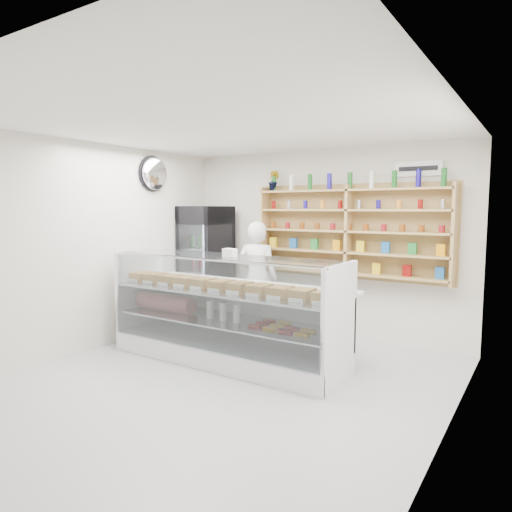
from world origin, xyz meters
The scene contains 8 objects.
room centered at (0.00, 0.00, 1.40)m, with size 5.00×5.00×5.00m.
display_counter centered at (-0.45, 0.68, 0.37)m, with size 3.09×0.92×1.34m.
shop_worker centered at (-0.77, 1.90, 0.87)m, with size 0.63×0.42×1.74m, color silver.
drinks_cooler centered at (-1.85, 2.00, 0.98)m, with size 0.74×0.72×1.96m.
wall_shelving centered at (0.50, 2.34, 1.59)m, with size 2.84×0.28×1.33m.
potted_plant centered at (-0.75, 2.34, 2.35)m, with size 0.17×0.14×0.31m, color #1E6626.
security_mirror centered at (-2.17, 1.20, 2.45)m, with size 0.15×0.50×0.50m, color silver.
wall_sign centered at (1.40, 2.47, 2.45)m, with size 0.62×0.03×0.20m, color white.
Camera 1 is at (2.91, -3.85, 1.92)m, focal length 32.00 mm.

